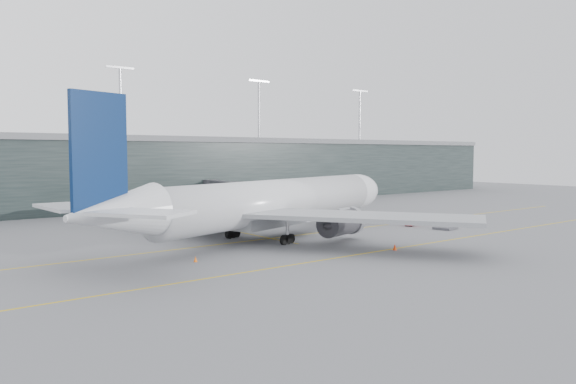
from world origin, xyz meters
TOP-DOWN VIEW (x-y plane):
  - ground at (0.00, 0.00)m, footprint 320.00×320.00m
  - taxiline_a at (0.00, -4.00)m, footprint 160.00×0.25m
  - taxiline_b at (0.00, -20.00)m, footprint 160.00×0.25m
  - taxiline_lead_main at (5.00, 20.00)m, footprint 0.25×60.00m
  - terminal at (-0.00, 58.00)m, footprint 240.00×36.00m
  - main_aircraft at (5.74, -3.79)m, footprint 60.99×56.12m
  - jet_bridge at (23.07, 23.14)m, footprint 5.28×42.34m
  - gse_cart at (30.14, -7.44)m, footprint 2.29×1.90m
  - baggage_dolly at (31.64, -13.06)m, footprint 3.90×3.37m
  - uld_a at (-5.37, 8.87)m, footprint 2.11×1.74m
  - uld_b at (-3.03, 12.35)m, footprint 2.39×2.00m
  - uld_c at (-1.44, 9.70)m, footprint 2.01×1.73m
  - cone_nose at (34.53, -7.08)m, footprint 0.39×0.39m
  - cone_wing_stbd at (11.20, -20.69)m, footprint 0.48×0.48m
  - cone_wing_port at (7.54, 10.21)m, footprint 0.42×0.42m
  - cone_tail at (-11.19, -12.30)m, footprint 0.39×0.39m

SIDE VIEW (x-z plane):
  - ground at x=0.00m, z-range 0.00..0.00m
  - taxiline_a at x=0.00m, z-range 0.00..0.02m
  - taxiline_b at x=0.00m, z-range 0.00..0.02m
  - taxiline_lead_main at x=5.00m, z-range 0.00..0.02m
  - baggage_dolly at x=31.64m, z-range 0.03..0.38m
  - cone_nose at x=34.53m, z-range 0.00..0.62m
  - cone_tail at x=-11.19m, z-range 0.00..0.62m
  - cone_wing_port at x=7.54m, z-range 0.00..0.67m
  - cone_wing_stbd at x=11.20m, z-range 0.00..0.76m
  - gse_cart at x=30.14m, z-range 0.08..1.42m
  - uld_c at x=-1.44m, z-range 0.04..1.66m
  - uld_a at x=-5.37m, z-range 0.05..1.86m
  - uld_b at x=-3.03m, z-range 0.05..2.07m
  - jet_bridge at x=23.07m, z-range 1.47..7.38m
  - main_aircraft at x=5.74m, z-range -3.83..13.62m
  - terminal at x=0.00m, z-range -6.88..22.12m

